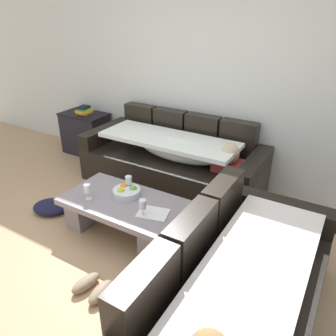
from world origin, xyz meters
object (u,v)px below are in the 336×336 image
object	(u,v)px
couch_near_window	(236,300)
wine_glass_far_back	(129,181)
side_cabinet	(86,133)
pair_of_shoes	(93,287)
wine_glass_near_right	(143,205)
wine_glass_near_left	(88,189)
fruit_bowl	(127,192)
book_stack_on_cabinet	(84,110)
open_magazine	(153,213)
crumpled_garment	(51,207)
coffee_table	(123,212)
couch_along_wall	(175,162)

from	to	relation	value
couch_near_window	wine_glass_far_back	world-z (taller)	couch_near_window
side_cabinet	pair_of_shoes	bearing A→B (deg)	-46.21
wine_glass_near_right	wine_glass_near_left	bearing A→B (deg)	-176.39
couch_near_window	fruit_bowl	world-z (taller)	couch_near_window
wine_glass_near_left	book_stack_on_cabinet	size ratio (longest dim) A/B	0.71
book_stack_on_cabinet	wine_glass_far_back	bearing A→B (deg)	-34.38
wine_glass_near_right	side_cabinet	size ratio (longest dim) A/B	0.23
fruit_bowl	wine_glass_near_right	xyz separation A→B (m)	(0.35, -0.21, 0.08)
wine_glass_far_back	fruit_bowl	bearing A→B (deg)	-68.40
wine_glass_far_back	wine_glass_near_left	bearing A→B (deg)	-126.04
wine_glass_far_back	book_stack_on_cabinet	distance (m)	2.05
wine_glass_near_right	pair_of_shoes	distance (m)	0.80
open_magazine	crumpled_garment	distance (m)	1.38
book_stack_on_cabinet	coffee_table	bearing A→B (deg)	-37.51
wine_glass_near_right	open_magazine	xyz separation A→B (m)	(0.06, 0.07, -0.11)
fruit_bowl	crumpled_garment	xyz separation A→B (m)	(-0.92, -0.23, -0.36)
couch_along_wall	coffee_table	bearing A→B (deg)	-87.87
couch_along_wall	side_cabinet	size ratio (longest dim) A/B	3.16
couch_along_wall	crumpled_garment	bearing A→B (deg)	-125.87
coffee_table	crumpled_garment	xyz separation A→B (m)	(-0.94, -0.13, -0.18)
wine_glass_far_back	open_magazine	size ratio (longest dim) A/B	0.59
wine_glass_near_right	book_stack_on_cabinet	bearing A→B (deg)	144.90
wine_glass_far_back	couch_along_wall	bearing A→B (deg)	89.28
wine_glass_far_back	pair_of_shoes	bearing A→B (deg)	-71.22
wine_glass_near_left	side_cabinet	bearing A→B (deg)	134.20
crumpled_garment	open_magazine	bearing A→B (deg)	3.65
fruit_bowl	open_magazine	xyz separation A→B (m)	(0.41, -0.14, -0.04)
wine_glass_near_right	open_magazine	size ratio (longest dim) A/B	0.59
coffee_table	book_stack_on_cabinet	size ratio (longest dim) A/B	5.12
couch_near_window	open_magazine	size ratio (longest dim) A/B	7.28
wine_glass_near_left	wine_glass_near_right	size ratio (longest dim) A/B	1.00
fruit_bowl	pair_of_shoes	size ratio (longest dim) A/B	0.88
wine_glass_near_right	open_magazine	bearing A→B (deg)	48.29
couch_along_wall	book_stack_on_cabinet	world-z (taller)	couch_along_wall
fruit_bowl	side_cabinet	world-z (taller)	side_cabinet
open_magazine	pair_of_shoes	size ratio (longest dim) A/B	0.88
book_stack_on_cabinet	pair_of_shoes	xyz separation A→B (m)	(2.01, -2.11, -0.65)
fruit_bowl	pair_of_shoes	distance (m)	0.99
side_cabinet	crumpled_garment	xyz separation A→B (m)	(0.82, -1.47, -0.26)
book_stack_on_cabinet	wine_glass_near_left	bearing A→B (deg)	-46.05
couch_along_wall	wine_glass_near_left	bearing A→B (deg)	-101.47
wine_glass_near_left	wine_glass_far_back	world-z (taller)	same
book_stack_on_cabinet	crumpled_garment	world-z (taller)	book_stack_on_cabinet
coffee_table	crumpled_garment	size ratio (longest dim) A/B	3.00
coffee_table	fruit_bowl	bearing A→B (deg)	101.31
coffee_table	pair_of_shoes	xyz separation A→B (m)	(0.27, -0.78, -0.19)
wine_glass_near_left	wine_glass_far_back	xyz separation A→B (m)	(0.25, 0.34, 0.00)
crumpled_garment	pair_of_shoes	bearing A→B (deg)	-27.91
wine_glass_near_right	wine_glass_far_back	distance (m)	0.48
open_magazine	side_cabinet	distance (m)	2.56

